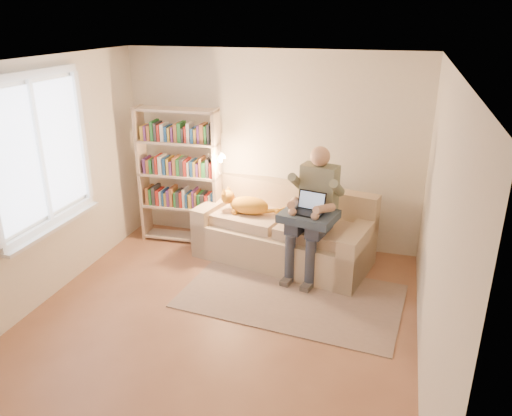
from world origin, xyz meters
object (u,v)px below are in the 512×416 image
(bookshelf, at_px, (179,170))
(person, at_px, (314,205))
(sofa, at_px, (284,235))
(laptop, at_px, (312,208))
(cat, at_px, (243,204))

(bookshelf, bearing_deg, person, -15.08)
(sofa, xyz_separation_m, laptop, (0.41, -0.40, 0.57))
(sofa, xyz_separation_m, person, (0.41, -0.25, 0.55))
(sofa, height_order, bookshelf, bookshelf)
(person, bearing_deg, laptop, -76.94)
(cat, bearing_deg, bookshelf, -179.07)
(person, height_order, cat, person)
(person, distance_m, bookshelf, 1.97)
(cat, height_order, bookshelf, bookshelf)
(sofa, bearing_deg, person, -19.83)
(sofa, relative_size, person, 1.50)
(laptop, xyz_separation_m, bookshelf, (-1.92, 0.56, 0.13))
(cat, relative_size, bookshelf, 0.42)
(cat, distance_m, laptop, 1.05)
(laptop, bearing_deg, bookshelf, 175.78)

